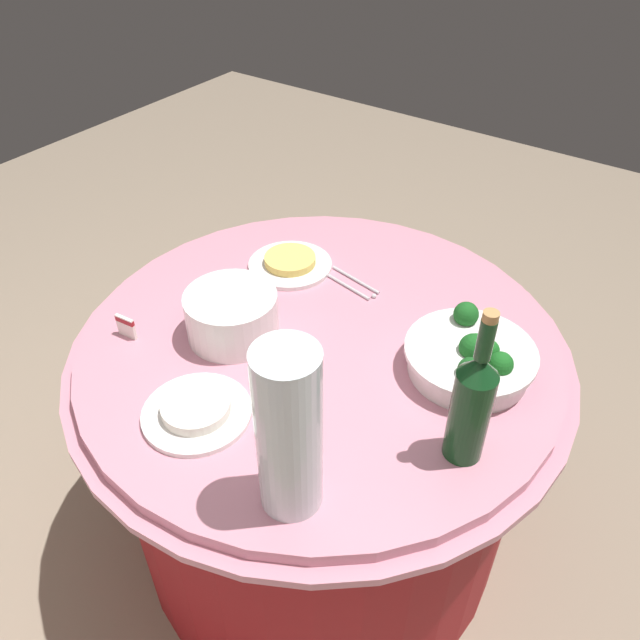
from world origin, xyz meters
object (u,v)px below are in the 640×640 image
(food_plate_noodles, at_px, (290,263))
(plate_stack, at_px, (232,315))
(food_plate_rice, at_px, (196,410))
(wine_bottle, at_px, (472,404))
(label_placard_front, at_px, (126,326))
(broccoli_bowl, at_px, (470,357))
(decorative_fruit_vase, at_px, (289,440))
(serving_tongs, at_px, (353,284))

(food_plate_noodles, bearing_deg, plate_stack, 101.49)
(food_plate_noodles, height_order, food_plate_rice, food_plate_rice)
(wine_bottle, distance_m, food_plate_rice, 0.53)
(label_placard_front, bearing_deg, food_plate_rice, 163.99)
(broccoli_bowl, xyz_separation_m, decorative_fruit_vase, (0.12, 0.48, 0.11))
(broccoli_bowl, relative_size, food_plate_noodles, 1.27)
(plate_stack, relative_size, food_plate_rice, 0.95)
(plate_stack, bearing_deg, food_plate_rice, 114.63)
(wine_bottle, bearing_deg, label_placard_front, 9.94)
(serving_tongs, height_order, food_plate_rice, food_plate_rice)
(wine_bottle, xyz_separation_m, label_placard_front, (0.77, 0.14, -0.10))
(broccoli_bowl, xyz_separation_m, wine_bottle, (-0.08, 0.21, 0.09))
(serving_tongs, xyz_separation_m, food_plate_noodles, (0.18, 0.03, 0.01))
(decorative_fruit_vase, relative_size, serving_tongs, 2.03)
(wine_bottle, xyz_separation_m, food_plate_noodles, (0.64, -0.30, -0.12))
(serving_tongs, distance_m, label_placard_front, 0.56)
(plate_stack, height_order, food_plate_noodles, plate_stack)
(food_plate_rice, bearing_deg, decorative_fruit_vase, 170.92)
(food_plate_rice, bearing_deg, serving_tongs, -91.42)
(food_plate_noodles, bearing_deg, wine_bottle, 154.58)
(plate_stack, bearing_deg, broccoli_bowl, -158.06)
(wine_bottle, relative_size, food_plate_noodles, 1.53)
(decorative_fruit_vase, xyz_separation_m, food_plate_rice, (0.27, -0.04, -0.14))
(decorative_fruit_vase, relative_size, food_plate_noodles, 1.55)
(broccoli_bowl, height_order, plate_stack, plate_stack)
(decorative_fruit_vase, distance_m, serving_tongs, 0.67)
(plate_stack, height_order, food_plate_rice, plate_stack)
(plate_stack, relative_size, label_placard_front, 3.82)
(serving_tongs, height_order, label_placard_front, label_placard_front)
(wine_bottle, relative_size, food_plate_rice, 1.53)
(decorative_fruit_vase, distance_m, food_plate_noodles, 0.73)
(wine_bottle, height_order, decorative_fruit_vase, decorative_fruit_vase)
(plate_stack, xyz_separation_m, food_plate_noodles, (0.06, -0.29, -0.04))
(label_placard_front, bearing_deg, plate_stack, -142.81)
(plate_stack, bearing_deg, food_plate_noodles, -78.51)
(wine_bottle, xyz_separation_m, serving_tongs, (0.46, -0.33, -0.12))
(food_plate_noodles, bearing_deg, food_plate_rice, 107.56)
(decorative_fruit_vase, xyz_separation_m, serving_tongs, (0.26, -0.59, -0.15))
(serving_tongs, bearing_deg, decorative_fruit_vase, 113.40)
(plate_stack, bearing_deg, serving_tongs, -110.66)
(label_placard_front, bearing_deg, food_plate_noodles, -106.95)
(wine_bottle, xyz_separation_m, food_plate_rice, (0.47, 0.22, -0.12))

